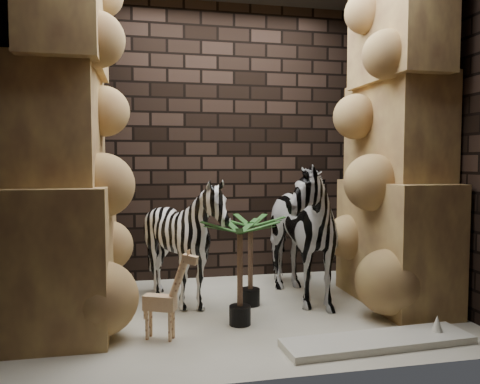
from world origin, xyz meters
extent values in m
plane|color=beige|center=(0.00, 0.00, 0.00)|extent=(3.50, 3.50, 0.00)
plane|color=black|center=(0.00, 1.25, 1.50)|extent=(3.50, 0.00, 3.50)
plane|color=black|center=(0.00, -1.25, 1.50)|extent=(3.50, 0.00, 3.50)
plane|color=black|center=(-1.75, 0.00, 1.50)|extent=(0.00, 3.00, 3.00)
plane|color=black|center=(1.75, 0.00, 1.50)|extent=(0.00, 3.00, 3.00)
imported|color=white|center=(0.52, 0.27, 0.75)|extent=(0.82, 1.33, 1.49)
imported|color=white|center=(-0.46, 0.24, 0.52)|extent=(1.21, 1.36, 1.04)
cube|color=white|center=(0.79, -0.90, 0.03)|extent=(1.38, 0.40, 0.05)
camera|label=1|loc=(-0.82, -3.83, 1.28)|focal=34.97mm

